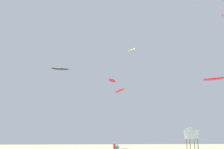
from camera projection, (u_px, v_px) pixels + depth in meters
The scene contains 7 objects.
person_midground at pixel (114, 148), 28.90m from camera, with size 0.35×0.48×1.56m.
lifeguard_tower at pixel (191, 133), 42.20m from camera, with size 2.30×2.30×4.15m.
kite_aloft_0 at pixel (213, 79), 34.92m from camera, with size 3.20×2.24×0.40m.
kite_aloft_1 at pixel (132, 50), 49.91m from camera, with size 1.95×2.14×0.54m.
kite_aloft_2 at pixel (60, 69), 56.56m from camera, with size 4.59×1.95×0.52m.
kite_aloft_3 at pixel (120, 91), 40.51m from camera, with size 2.17×4.17×0.79m.
kite_aloft_4 at pixel (112, 81), 57.52m from camera, with size 2.70×3.34×0.74m.
Camera 1 is at (-2.50, -15.67, 2.18)m, focal length 35.87 mm.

